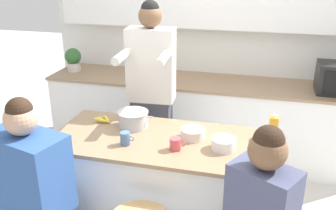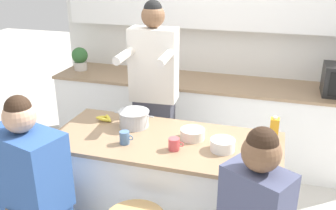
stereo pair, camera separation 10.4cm
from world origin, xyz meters
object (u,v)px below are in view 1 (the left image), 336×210
object	(u,v)px
fruit_bowl	(193,133)
juice_carton	(273,127)
person_wrapped_blanket	(34,205)
coffee_cup_near	(175,144)
person_cooking	(151,104)
coffee_cup_far	(125,138)
banana_bunch	(103,119)
potted_plant	(73,59)
cooking_pot	(133,119)
kitchen_island	(166,190)

from	to	relation	value
fruit_bowl	juice_carton	bearing A→B (deg)	15.90
person_wrapped_blanket	coffee_cup_near	world-z (taller)	person_wrapped_blanket
person_cooking	coffee_cup_far	bearing A→B (deg)	-91.34
person_cooking	banana_bunch	xyz separation A→B (m)	(-0.29, -0.44, 0.00)
person_wrapped_blanket	fruit_bowl	bearing A→B (deg)	55.23
potted_plant	person_cooking	bearing A→B (deg)	-35.06
cooking_pot	juice_carton	distance (m)	1.10
banana_bunch	juice_carton	size ratio (longest dim) A/B	0.86
coffee_cup_near	potted_plant	bearing A→B (deg)	135.46
person_cooking	cooking_pot	world-z (taller)	person_cooking
cooking_pot	coffee_cup_far	world-z (taller)	cooking_pot
kitchen_island	juice_carton	bearing A→B (deg)	17.25
kitchen_island	person_wrapped_blanket	world-z (taller)	person_wrapped_blanket
banana_bunch	person_cooking	bearing A→B (deg)	56.58
coffee_cup_near	juice_carton	bearing A→B (deg)	29.36
fruit_bowl	potted_plant	distance (m)	2.24
coffee_cup_near	juice_carton	world-z (taller)	juice_carton
cooking_pot	fruit_bowl	bearing A→B (deg)	-8.90
coffee_cup_near	juice_carton	distance (m)	0.77
kitchen_island	coffee_cup_far	bearing A→B (deg)	-150.34
fruit_bowl	coffee_cup_near	distance (m)	0.23
kitchen_island	person_wrapped_blanket	size ratio (longest dim) A/B	1.22
cooking_pot	banana_bunch	distance (m)	0.28
coffee_cup_far	banana_bunch	distance (m)	0.46
person_wrapped_blanket	banana_bunch	xyz separation A→B (m)	(0.13, 0.86, 0.27)
coffee_cup_far	juice_carton	distance (m)	1.12
person_cooking	coffee_cup_far	size ratio (longest dim) A/B	17.68
fruit_bowl	potted_plant	bearing A→B (deg)	140.83
cooking_pot	banana_bunch	xyz separation A→B (m)	(-0.28, 0.02, -0.04)
person_cooking	coffee_cup_near	bearing A→B (deg)	-65.43
banana_bunch	potted_plant	size ratio (longest dim) A/B	0.57
kitchen_island	fruit_bowl	xyz separation A→B (m)	(0.19, 0.08, 0.49)
cooking_pot	banana_bunch	world-z (taller)	cooking_pot
coffee_cup_far	potted_plant	size ratio (longest dim) A/B	0.38
juice_carton	potted_plant	xyz separation A→B (m)	(-2.32, 1.25, 0.06)
coffee_cup_far	potted_plant	xyz separation A→B (m)	(-1.28, 1.64, 0.10)
fruit_bowl	coffee_cup_far	distance (m)	0.51
coffee_cup_near	coffee_cup_far	xyz separation A→B (m)	(-0.37, -0.02, 0.00)
coffee_cup_far	cooking_pot	bearing A→B (deg)	98.81
juice_carton	potted_plant	distance (m)	2.64
person_wrapped_blanket	coffee_cup_near	distance (m)	1.03
coffee_cup_near	juice_carton	size ratio (longest dim) A/B	0.61
banana_bunch	person_wrapped_blanket	bearing A→B (deg)	-98.59
cooking_pot	coffee_cup_far	xyz separation A→B (m)	(0.05, -0.31, -0.02)
coffee_cup_near	person_cooking	bearing A→B (deg)	118.47
person_wrapped_blanket	juice_carton	distance (m)	1.79
coffee_cup_far	juice_carton	size ratio (longest dim) A/B	0.57
banana_bunch	potted_plant	xyz separation A→B (m)	(-0.95, 1.31, 0.13)
banana_bunch	fruit_bowl	bearing A→B (deg)	-7.57
cooking_pot	banana_bunch	size ratio (longest dim) A/B	2.12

